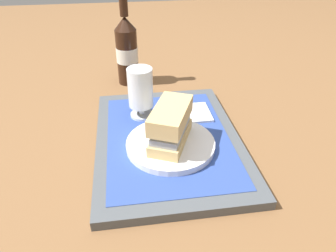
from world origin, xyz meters
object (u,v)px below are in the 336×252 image
at_px(sandwich, 173,124).
at_px(plate, 173,144).
at_px(beer_bottle, 127,50).
at_px(beer_glass, 141,91).

bearing_deg(sandwich, plate, 180.00).
relative_size(sandwich, beer_bottle, 0.54).
bearing_deg(beer_bottle, sandwich, -168.00).
height_order(sandwich, beer_bottle, beer_bottle).
xyz_separation_m(sandwich, beer_bottle, (0.38, 0.08, 0.03)).
bearing_deg(plate, beer_glass, 22.21).
distance_m(plate, beer_bottle, 0.40).
xyz_separation_m(plate, beer_bottle, (0.38, 0.08, 0.08)).
bearing_deg(beer_glass, sandwich, -156.84).
height_order(plate, beer_bottle, beer_bottle).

